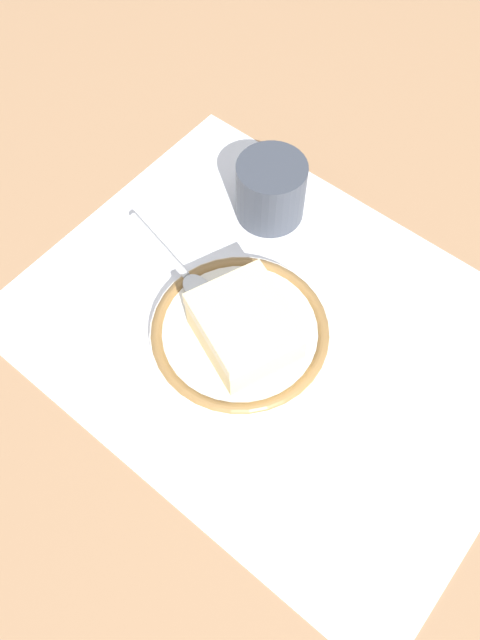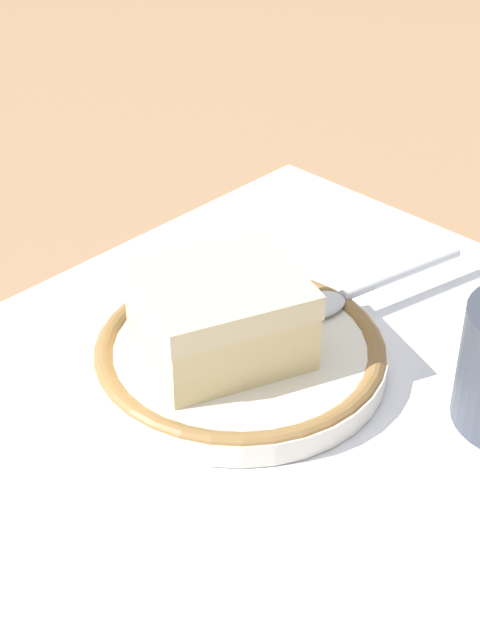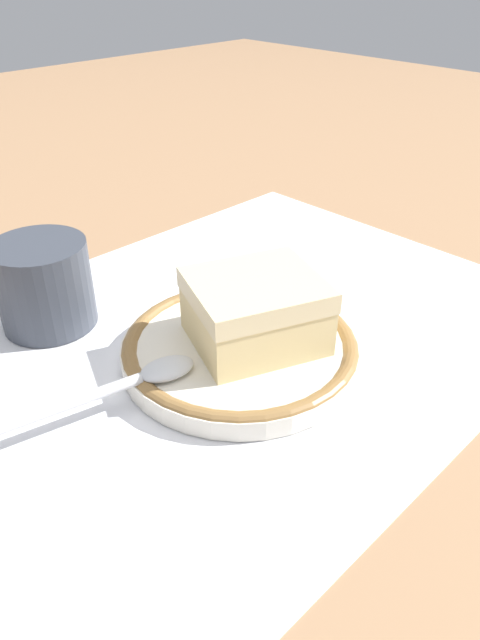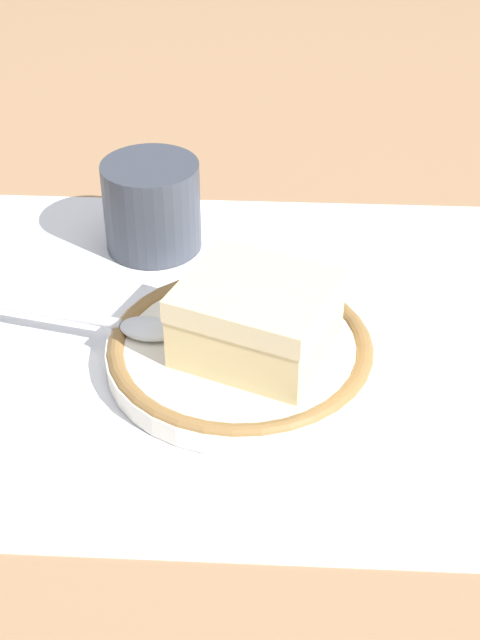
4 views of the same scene
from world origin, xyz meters
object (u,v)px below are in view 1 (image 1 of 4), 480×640
(spoon, at_px, (181,269))
(cup, at_px, (271,193))
(plate, at_px, (240,333))
(cake_slice, at_px, (245,327))

(spoon, height_order, cup, cup)
(plate, bearing_deg, spoon, -9.37)
(cake_slice, height_order, spoon, cake_slice)
(plate, height_order, cake_slice, cake_slice)
(cake_slice, height_order, cup, cup)
(plate, xyz_separation_m, cup, (0.08, -0.15, 0.02))
(cake_slice, distance_m, spoon, 0.11)
(cup, bearing_deg, cake_slice, 119.84)
(plate, relative_size, spoon, 1.28)
(cake_slice, bearing_deg, plate, -27.50)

